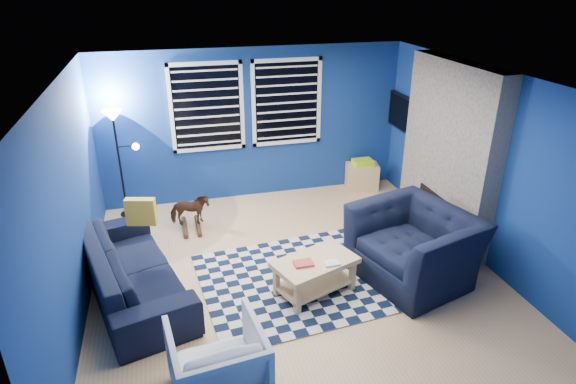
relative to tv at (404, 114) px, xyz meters
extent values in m
plane|color=tan|center=(-2.45, -2.00, -1.40)|extent=(5.00, 5.00, 0.00)
plane|color=white|center=(-2.45, -2.00, 1.10)|extent=(5.00, 5.00, 0.00)
plane|color=navy|center=(-2.45, 0.50, -0.15)|extent=(5.00, 0.00, 5.00)
plane|color=navy|center=(-4.95, -2.00, -0.15)|extent=(0.00, 5.00, 5.00)
plane|color=navy|center=(0.05, -2.00, -0.15)|extent=(0.00, 5.00, 5.00)
cube|color=gray|center=(-0.08, -1.50, -0.15)|extent=(0.26, 2.00, 2.50)
cube|color=black|center=(-0.22, -1.50, -1.05)|extent=(0.04, 0.70, 0.60)
cube|color=gray|center=(-0.35, -1.50, -1.36)|extent=(0.50, 1.20, 0.08)
cube|color=black|center=(-3.20, 0.48, 0.20)|extent=(1.05, 0.02, 1.30)
cube|color=white|center=(-3.20, 0.47, 0.88)|extent=(1.17, 0.05, 0.06)
cube|color=white|center=(-3.20, 0.47, -0.48)|extent=(1.17, 0.05, 0.06)
cube|color=black|center=(-1.90, 0.48, 0.20)|extent=(1.05, 0.02, 1.30)
cube|color=white|center=(-1.90, 0.47, 0.88)|extent=(1.17, 0.05, 0.06)
cube|color=white|center=(-1.90, 0.47, -0.48)|extent=(1.17, 0.05, 0.06)
cube|color=black|center=(0.00, 0.00, 0.00)|extent=(0.06, 1.00, 0.58)
cube|color=black|center=(-0.03, 0.00, 0.00)|extent=(0.01, 0.92, 0.50)
cube|color=black|center=(-2.38, -2.20, -1.39)|extent=(2.67, 2.21, 0.02)
imported|color=black|center=(-4.42, -1.95, -1.06)|extent=(2.47, 1.47, 0.68)
imported|color=black|center=(-1.03, -2.47, -0.95)|extent=(1.66, 1.55, 0.89)
imported|color=gray|center=(-3.64, -3.75, -1.02)|extent=(0.89, 0.91, 0.75)
imported|color=#412215|center=(-3.64, -0.49, -1.09)|extent=(0.29, 0.59, 0.49)
cube|color=tan|center=(-2.33, -2.49, -0.97)|extent=(1.09, 0.85, 0.06)
cube|color=tan|center=(-2.33, -2.49, -1.27)|extent=(0.98, 0.74, 0.03)
cube|color=#BE3736|center=(-2.49, -2.55, -0.93)|extent=(0.26, 0.23, 0.03)
cube|color=silver|center=(-2.17, -2.62, -0.93)|extent=(0.21, 0.18, 0.03)
cube|color=tan|center=(-2.73, -2.71, -1.20)|extent=(0.08, 0.08, 0.39)
cube|color=tan|center=(-1.92, -2.71, -1.20)|extent=(0.08, 0.08, 0.39)
cube|color=tan|center=(-2.73, -2.28, -1.20)|extent=(0.08, 0.08, 0.39)
cube|color=tan|center=(-1.92, -2.28, -1.20)|extent=(0.08, 0.08, 0.39)
cube|color=tan|center=(-0.57, 0.25, -1.17)|extent=(0.61, 0.47, 0.46)
cube|color=black|center=(-0.57, 0.25, -1.17)|extent=(0.53, 0.42, 0.37)
cube|color=#BCE11A|center=(-0.57, 0.25, -0.90)|extent=(0.39, 0.33, 0.09)
cylinder|color=black|center=(-4.60, 0.25, -1.39)|extent=(0.21, 0.21, 0.03)
cylinder|color=black|center=(-4.60, 0.25, -0.60)|extent=(0.03, 0.03, 1.59)
cone|color=white|center=(-4.60, 0.25, 0.22)|extent=(0.28, 0.28, 0.16)
sphere|color=white|center=(-4.33, 0.21, -0.26)|extent=(0.11, 0.11, 0.11)
cube|color=gold|center=(-4.27, -1.47, -0.55)|extent=(0.38, 0.20, 0.35)
camera|label=1|loc=(-3.86, -7.05, 2.13)|focal=30.00mm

